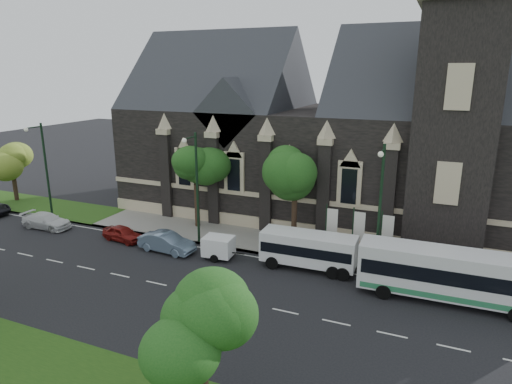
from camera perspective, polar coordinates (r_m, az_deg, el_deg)
The scene contains 19 objects.
ground at distance 29.03m, azimuth -7.73°, elevation -12.61°, with size 160.00×160.00×0.00m, color black.
sidewalk at distance 36.69m, azimuth -0.12°, elevation -6.18°, with size 80.00×5.00×0.15m, color gray.
museum at distance 41.83m, azimuth 11.51°, elevation 7.67°, with size 40.00×17.70×29.90m.
tree_park_east at distance 17.03m, azimuth -6.30°, elevation -16.35°, with size 3.40×3.40×6.28m.
tree_walk_right at distance 35.01m, azimuth 5.50°, elevation 2.54°, with size 4.08×4.08×7.80m.
tree_walk_left at distance 38.63m, azimuth -7.36°, elevation 3.57°, with size 3.91×3.91×7.64m.
tree_walk_far at distance 53.02m, azimuth -28.70°, elevation 3.77°, with size 3.40×3.40×6.28m.
street_lamp_near at distance 30.35m, azimuth 15.63°, elevation -1.36°, with size 0.36×1.88×9.00m.
street_lamp_mid at distance 34.85m, azimuth -7.76°, elevation 1.21°, with size 0.36×1.88×9.00m.
street_lamp_far at distance 45.05m, azimuth -25.57°, elevation 3.06°, with size 0.36×1.88×9.00m.
banner_flag_left at distance 33.59m, azimuth 9.46°, elevation -4.27°, with size 0.90×0.10×4.00m.
banner_flag_center at distance 33.22m, azimuth 12.82°, elevation -4.67°, with size 0.90×0.10×4.00m.
banner_flag_right at distance 32.97m, azimuth 16.24°, elevation -5.07°, with size 0.90×0.10×4.00m.
tour_coach at distance 29.36m, azimuth 24.13°, elevation -9.73°, with size 11.11×2.80×3.23m.
shuttle_bus at distance 31.54m, azimuth 6.79°, elevation -7.22°, with size 6.71×2.56×2.56m.
box_trailer at distance 33.24m, azimuth -4.84°, elevation -6.96°, with size 3.19×1.88×1.67m.
sedan at distance 35.07m, azimuth -11.40°, elevation -6.36°, with size 1.59×4.55×1.50m, color slate.
car_far_red at distance 38.13m, azimuth -16.74°, elevation -5.13°, with size 1.47×3.66×1.25m, color maroon.
car_far_white at distance 43.56m, azimuth -25.33°, elevation -3.37°, with size 1.87×4.61×1.34m, color silver.
Camera 1 is at (13.47, -21.85, 13.54)m, focal length 31.13 mm.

